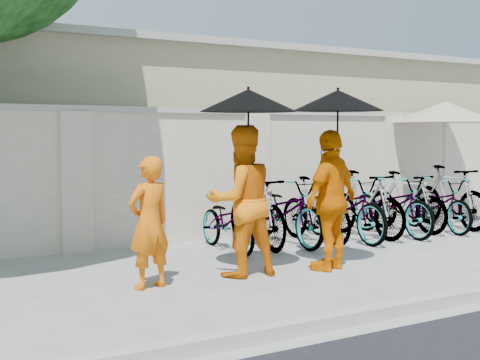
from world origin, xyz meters
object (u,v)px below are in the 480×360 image
monk_right (331,200)px  patio_umbrella (445,113)px  monk_left (149,223)px  monk_center (241,201)px

monk_right → patio_umbrella: 5.07m
monk_right → patio_umbrella: size_ratio=0.76×
monk_left → monk_right: size_ratio=0.83×
monk_right → patio_umbrella: (4.41, 2.20, 1.19)m
monk_center → patio_umbrella: 5.99m
monk_center → patio_umbrella: size_ratio=0.78×
monk_right → monk_left: bearing=-26.2°
monk_center → patio_umbrella: patio_umbrella is taller
monk_left → monk_center: bearing=167.8°
monk_left → patio_umbrella: patio_umbrella is taller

